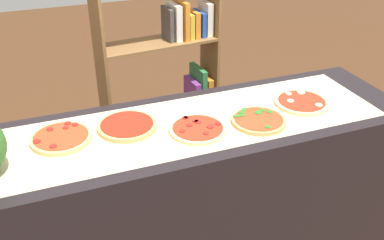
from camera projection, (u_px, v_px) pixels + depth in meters
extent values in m
cube|color=black|center=(192.00, 198.00, 2.37)|extent=(2.25, 0.67, 0.94)
cube|color=beige|center=(192.00, 123.00, 2.13)|extent=(1.91, 0.54, 0.00)
cylinder|color=#DBB26B|center=(61.00, 138.00, 2.00)|extent=(0.28, 0.28, 0.02)
cylinder|color=red|center=(61.00, 136.00, 1.99)|extent=(0.25, 0.25, 0.00)
cylinder|color=maroon|center=(53.00, 146.00, 1.91)|extent=(0.03, 0.03, 0.00)
cylinder|color=maroon|center=(66.00, 128.00, 2.05)|extent=(0.03, 0.03, 0.00)
cylinder|color=maroon|center=(68.00, 123.00, 2.08)|extent=(0.03, 0.03, 0.00)
cylinder|color=maroon|center=(37.00, 141.00, 1.94)|extent=(0.03, 0.03, 0.00)
cylinder|color=maroon|center=(50.00, 129.00, 2.04)|extent=(0.03, 0.03, 0.00)
cylinder|color=maroon|center=(75.00, 124.00, 2.07)|extent=(0.03, 0.03, 0.00)
cylinder|color=tan|center=(127.00, 126.00, 2.09)|extent=(0.29, 0.29, 0.02)
cylinder|color=#AD2314|center=(127.00, 124.00, 2.08)|extent=(0.25, 0.25, 0.00)
cylinder|color=#E5C17F|center=(198.00, 129.00, 2.07)|extent=(0.27, 0.27, 0.02)
cylinder|color=red|center=(198.00, 128.00, 2.06)|extent=(0.24, 0.24, 0.00)
cylinder|color=maroon|center=(210.00, 127.00, 2.06)|extent=(0.04, 0.04, 0.00)
cylinder|color=maroon|center=(195.00, 121.00, 2.11)|extent=(0.03, 0.03, 0.00)
cylinder|color=maroon|center=(206.00, 133.00, 2.01)|extent=(0.03, 0.03, 0.00)
cylinder|color=maroon|center=(182.00, 131.00, 2.03)|extent=(0.03, 0.03, 0.00)
cylinder|color=maroon|center=(218.00, 123.00, 2.09)|extent=(0.03, 0.03, 0.00)
cylinder|color=maroon|center=(185.00, 118.00, 2.14)|extent=(0.03, 0.03, 0.00)
cylinder|color=maroon|center=(189.00, 125.00, 2.08)|extent=(0.03, 0.03, 0.00)
cylinder|color=maroon|center=(198.00, 122.00, 2.10)|extent=(0.03, 0.03, 0.00)
cylinder|color=maroon|center=(186.00, 117.00, 2.14)|extent=(0.03, 0.03, 0.00)
cylinder|color=tan|center=(258.00, 121.00, 2.14)|extent=(0.27, 0.27, 0.02)
cylinder|color=red|center=(259.00, 119.00, 2.13)|extent=(0.24, 0.24, 0.00)
ellipsoid|color=#286B23|center=(237.00, 116.00, 2.15)|extent=(0.04, 0.03, 0.00)
ellipsoid|color=#286B23|center=(244.00, 110.00, 2.20)|extent=(0.05, 0.05, 0.00)
ellipsoid|color=#286B23|center=(258.00, 113.00, 2.17)|extent=(0.05, 0.05, 0.00)
ellipsoid|color=#286B23|center=(242.00, 115.00, 2.16)|extent=(0.05, 0.04, 0.00)
ellipsoid|color=#286B23|center=(259.00, 112.00, 2.18)|extent=(0.05, 0.04, 0.00)
ellipsoid|color=#286B23|center=(241.00, 112.00, 2.18)|extent=(0.04, 0.02, 0.00)
ellipsoid|color=#286B23|center=(268.00, 127.00, 2.06)|extent=(0.04, 0.04, 0.00)
ellipsoid|color=#286B23|center=(270.00, 112.00, 2.18)|extent=(0.05, 0.05, 0.00)
ellipsoid|color=#286B23|center=(259.00, 112.00, 2.18)|extent=(0.04, 0.04, 0.00)
ellipsoid|color=#286B23|center=(263.00, 110.00, 2.20)|extent=(0.04, 0.04, 0.00)
cylinder|color=#E5C17F|center=(301.00, 102.00, 2.31)|extent=(0.29, 0.29, 0.02)
cylinder|color=red|center=(302.00, 101.00, 2.30)|extent=(0.25, 0.25, 0.00)
cylinder|color=#EFE5CC|center=(290.00, 101.00, 2.30)|extent=(0.03, 0.03, 0.00)
cylinder|color=#EFE5CC|center=(301.00, 92.00, 2.38)|extent=(0.04, 0.04, 0.00)
cylinder|color=#EFE5CC|center=(289.00, 94.00, 2.37)|extent=(0.03, 0.03, 0.00)
cylinder|color=#EFE5CC|center=(319.00, 105.00, 2.25)|extent=(0.04, 0.04, 0.00)
cube|color=brown|center=(210.00, 67.00, 3.22)|extent=(0.05, 0.27, 1.52)
cube|color=brown|center=(103.00, 87.00, 2.92)|extent=(0.05, 0.27, 1.52)
cube|color=brown|center=(163.00, 163.00, 3.44)|extent=(0.81, 0.34, 0.02)
cube|color=gold|center=(204.00, 140.00, 3.52)|extent=(0.05, 0.17, 0.22)
cube|color=#2D753D|center=(200.00, 141.00, 3.51)|extent=(0.05, 0.20, 0.22)
cube|color=#47423D|center=(196.00, 141.00, 3.49)|extent=(0.05, 0.22, 0.24)
cube|color=#753384|center=(191.00, 142.00, 3.48)|extent=(0.07, 0.23, 0.24)
cube|color=silver|center=(186.00, 144.00, 3.46)|extent=(0.05, 0.21, 0.24)
cube|color=#47423D|center=(181.00, 147.00, 3.45)|extent=(0.04, 0.16, 0.20)
cube|color=brown|center=(161.00, 108.00, 3.19)|extent=(0.81, 0.34, 0.02)
cube|color=orange|center=(204.00, 86.00, 3.28)|extent=(0.06, 0.23, 0.18)
cube|color=#2D753D|center=(198.00, 83.00, 3.25)|extent=(0.06, 0.23, 0.25)
cube|color=#753384|center=(192.00, 90.00, 3.25)|extent=(0.06, 0.21, 0.16)
cube|color=brown|center=(158.00, 43.00, 2.95)|extent=(0.81, 0.34, 0.02)
cube|color=silver|center=(205.00, 18.00, 3.02)|extent=(0.06, 0.16, 0.23)
cube|color=#234799|center=(199.00, 23.00, 3.02)|extent=(0.05, 0.18, 0.17)
cube|color=orange|center=(193.00, 23.00, 3.00)|extent=(0.05, 0.18, 0.18)
cube|color=gold|center=(187.00, 25.00, 2.98)|extent=(0.05, 0.19, 0.17)
cube|color=orange|center=(181.00, 19.00, 2.94)|extent=(0.05, 0.22, 0.26)
cube|color=silver|center=(174.00, 22.00, 2.93)|extent=(0.06, 0.18, 0.24)
cube|color=#47423D|center=(168.00, 24.00, 2.92)|extent=(0.04, 0.16, 0.22)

